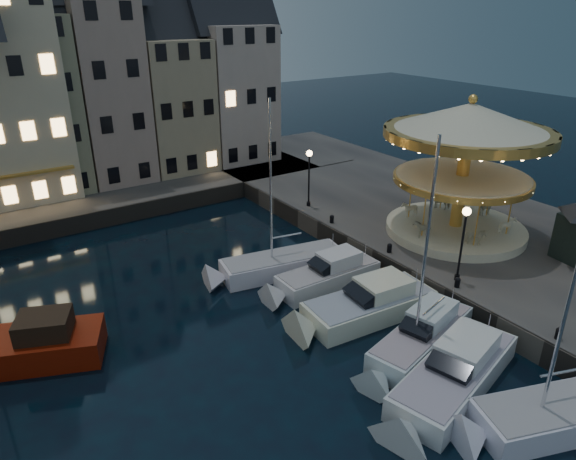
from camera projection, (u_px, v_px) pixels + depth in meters
ground at (367, 356)px, 23.57m from camera, size 160.00×160.00×0.00m
quay_east at (462, 231)px, 35.04m from camera, size 16.00×56.00×1.30m
quay_north at (52, 201)px, 40.50m from camera, size 44.00×12.00×1.30m
quaywall_e at (375, 261)px, 30.94m from camera, size 0.15×44.00×1.30m
quaywall_n at (99, 220)px, 36.96m from camera, size 48.00×0.15×1.30m
streetlamp_b at (463, 234)px, 26.41m from camera, size 0.44×0.44×4.17m
streetlamp_c at (309, 170)px, 36.67m from camera, size 0.44×0.44×4.17m
streetlamp_d at (486, 166)px, 37.52m from camera, size 0.44×0.44×4.17m
bollard_a at (559, 333)px, 22.51m from camera, size 0.30×0.30×0.57m
bollard_b at (457, 282)px, 26.69m from camera, size 0.30×0.30×0.57m
bollard_c at (389, 248)px, 30.49m from camera, size 0.30×0.30×0.57m
bollard_d at (332, 218)px, 34.67m from camera, size 0.30×0.30×0.57m
townhouse_nc at (27, 93)px, 38.76m from camera, size 6.82×8.00×14.80m
townhouse_nd at (103, 80)px, 41.51m from camera, size 5.50×8.00×15.80m
townhouse_ne at (169, 93)px, 44.90m from camera, size 6.16×8.00×12.80m
townhouse_nf at (230, 82)px, 47.80m from camera, size 6.82×8.00×13.80m
motorboat_a at (539, 419)px, 19.24m from camera, size 7.01×4.34×11.70m
motorboat_b at (451, 379)px, 21.19m from camera, size 8.55×4.45×2.15m
motorboat_c at (418, 341)px, 23.54m from camera, size 7.74×3.71×10.28m
motorboat_d at (363, 307)px, 26.23m from camera, size 8.01×3.23×2.15m
motorboat_e at (322, 278)px, 29.05m from camera, size 7.17×2.07×2.15m
motorboat_f at (274, 266)px, 30.62m from camera, size 8.54×3.57×11.29m
red_fishing_boat at (17, 349)px, 22.93m from camera, size 8.10×5.35×6.00m
carousel at (467, 145)px, 30.93m from camera, size 10.05×10.05×8.79m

